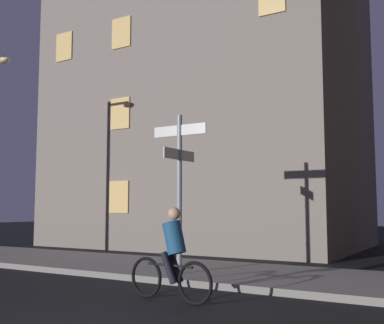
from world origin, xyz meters
TOP-DOWN VIEW (x-y plane):
  - sidewalk_kerb at (0.00, 6.39)m, footprint 40.00×3.49m
  - signpost at (-1.36, 5.33)m, footprint 1.39×1.25m
  - cyclist at (-0.16, 3.24)m, footprint 1.82×0.37m
  - building_left_block at (-5.59, 14.08)m, footprint 12.39×7.95m

SIDE VIEW (x-z plane):
  - sidewalk_kerb at x=0.00m, z-range 0.00..0.14m
  - cyclist at x=-0.16m, z-range -0.06..1.55m
  - signpost at x=-1.36m, z-range 0.46..4.03m
  - building_left_block at x=-5.59m, z-range 0.00..18.88m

